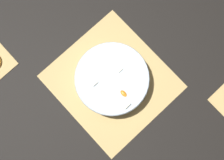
# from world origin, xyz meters

# --- Properties ---
(ground_plane) EXTENTS (6.00, 6.00, 0.00)m
(ground_plane) POSITION_xyz_m (0.00, 0.00, 0.00)
(ground_plane) COLOR black
(bamboo_mat_center) EXTENTS (0.41, 0.38, 0.01)m
(bamboo_mat_center) POSITION_xyz_m (-0.00, 0.00, 0.00)
(bamboo_mat_center) COLOR tan
(bamboo_mat_center) RESTS_ON ground_plane
(fruit_salad_bowl) EXTENTS (0.27, 0.27, 0.08)m
(fruit_salad_bowl) POSITION_xyz_m (-0.00, 0.00, 0.04)
(fruit_salad_bowl) COLOR silver
(fruit_salad_bowl) RESTS_ON bamboo_mat_center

